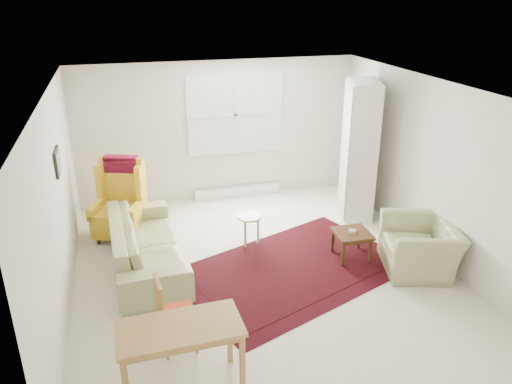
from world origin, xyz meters
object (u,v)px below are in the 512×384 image
object	(u,v)px
wingback_chair	(117,201)
cabinet	(360,150)
desk	(182,358)
desk_chair	(177,313)
sofa	(145,235)
stool	(250,230)
armchair	(421,242)
coffee_table	(351,245)

from	to	relation	value
wingback_chair	cabinet	size ratio (longest dim) A/B	0.54
desk	desk_chair	xyz separation A→B (m)	(0.04, 0.62, 0.07)
sofa	stool	world-z (taller)	sofa
armchair	stool	world-z (taller)	armchair
desk	desk_chair	distance (m)	0.63
coffee_table	stool	bearing A→B (deg)	149.44
cabinet	desk_chair	bearing A→B (deg)	-123.62
sofa	cabinet	world-z (taller)	cabinet
wingback_chair	desk	size ratio (longest dim) A/B	1.06
sofa	stool	xyz separation A→B (m)	(1.55, 0.19, -0.23)
armchair	cabinet	size ratio (longest dim) A/B	0.46
armchair	desk	world-z (taller)	armchair
stool	desk	world-z (taller)	desk
cabinet	sofa	bearing A→B (deg)	-148.91
desk	wingback_chair	bearing A→B (deg)	97.97
stool	cabinet	size ratio (longest dim) A/B	0.21
stool	desk_chair	bearing A→B (deg)	-123.24
coffee_table	cabinet	xyz separation A→B (m)	(0.76, 1.42, 0.93)
desk	desk_chair	bearing A→B (deg)	86.10
sofa	wingback_chair	xyz separation A→B (m)	(-0.33, 0.99, 0.15)
wingback_chair	desk_chair	size ratio (longest dim) A/B	1.40
sofa	desk_chair	world-z (taller)	sofa
desk	stool	bearing A→B (deg)	62.59
stool	desk_chair	xyz separation A→B (m)	(-1.35, -2.06, 0.20)
sofa	wingback_chair	bearing A→B (deg)	16.21
armchair	wingback_chair	distance (m)	4.48
coffee_table	stool	size ratio (longest dim) A/B	1.02
coffee_table	desk_chair	bearing A→B (deg)	-154.21
cabinet	desk_chair	world-z (taller)	cabinet
cabinet	wingback_chair	bearing A→B (deg)	-164.09
stool	desk_chair	world-z (taller)	desk_chair
cabinet	desk_chair	xyz separation A→B (m)	(-3.42, -2.70, -0.70)
cabinet	desk	world-z (taller)	cabinet
coffee_table	desk	distance (m)	3.31
desk	sofa	bearing A→B (deg)	93.60
stool	cabinet	world-z (taller)	cabinet
coffee_table	desk	bearing A→B (deg)	-144.75
desk	cabinet	bearing A→B (deg)	43.84
wingback_chair	desk	distance (m)	3.52
armchair	coffee_table	bearing A→B (deg)	-108.32
armchair	wingback_chair	size ratio (longest dim) A/B	0.85
coffee_table	cabinet	world-z (taller)	cabinet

